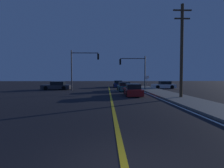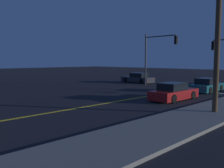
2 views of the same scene
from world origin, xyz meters
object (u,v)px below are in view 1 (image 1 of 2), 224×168
object	(u,v)px
car_distant_tail_teal	(124,87)
traffic_signal_far_left	(81,64)
car_mid_block_navy	(118,84)
car_far_approaching_white	(164,85)
street_sign_corner	(147,81)
utility_pole_right	(182,50)
car_lead_oncoming_charcoal	(57,86)
car_side_waiting_red	(133,90)
traffic_signal_near_right	(135,67)

from	to	relation	value
car_distant_tail_teal	traffic_signal_far_left	world-z (taller)	traffic_signal_far_left
car_mid_block_navy	car_far_approaching_white	size ratio (longest dim) A/B	1.07
traffic_signal_far_left	street_sign_corner	distance (m)	10.29
traffic_signal_far_left	utility_pole_right	bearing A→B (deg)	-42.03
street_sign_corner	car_lead_oncoming_charcoal	bearing A→B (deg)	166.44
car_side_waiting_red	car_distant_tail_teal	bearing A→B (deg)	93.74
car_lead_oncoming_charcoal	traffic_signal_near_right	size ratio (longest dim) A/B	0.86
car_mid_block_navy	traffic_signal_far_left	bearing A→B (deg)	-123.74
car_far_approaching_white	traffic_signal_far_left	distance (m)	15.29
car_mid_block_navy	traffic_signal_near_right	world-z (taller)	traffic_signal_near_right
car_side_waiting_red	traffic_signal_near_right	size ratio (longest dim) A/B	0.84
utility_pole_right	car_lead_oncoming_charcoal	bearing A→B (deg)	142.05
car_mid_block_navy	car_lead_oncoming_charcoal	world-z (taller)	same
car_distant_tail_teal	car_far_approaching_white	size ratio (longest dim) A/B	1.08
car_distant_tail_teal	traffic_signal_near_right	size ratio (longest dim) A/B	0.82
car_mid_block_navy	car_side_waiting_red	xyz separation A→B (m)	(0.64, -16.28, -0.00)
car_mid_block_navy	utility_pole_right	world-z (taller)	utility_pole_right
car_lead_oncoming_charcoal	car_distant_tail_teal	bearing A→B (deg)	-102.18
car_mid_block_navy	car_distant_tail_teal	bearing A→B (deg)	-87.35
car_side_waiting_red	traffic_signal_far_left	xyz separation A→B (m)	(-6.88, 7.29, 3.55)
traffic_signal_far_left	car_lead_oncoming_charcoal	bearing A→B (deg)	155.01
traffic_signal_far_left	car_side_waiting_red	bearing A→B (deg)	-46.66
car_side_waiting_red	utility_pole_right	xyz separation A→B (m)	(4.38, -2.86, 4.23)
car_side_waiting_red	traffic_signal_far_left	size ratio (longest dim) A/B	0.74
car_mid_block_navy	utility_pole_right	distance (m)	20.23
street_sign_corner	car_distant_tail_teal	bearing A→B (deg)	167.67
car_mid_block_navy	traffic_signal_far_left	xyz separation A→B (m)	(-6.25, -8.99, 3.55)
traffic_signal_near_right	street_sign_corner	size ratio (longest dim) A/B	2.38
traffic_signal_far_left	street_sign_corner	xyz separation A→B (m)	(9.86, -1.40, -2.58)
car_side_waiting_red	car_far_approaching_white	world-z (taller)	same
car_distant_tail_teal	car_lead_oncoming_charcoal	size ratio (longest dim) A/B	0.95
utility_pole_right	street_sign_corner	world-z (taller)	utility_pole_right
traffic_signal_far_left	street_sign_corner	size ratio (longest dim) A/B	2.68
car_distant_tail_teal	car_lead_oncoming_charcoal	bearing A→B (deg)	163.84
utility_pole_right	car_side_waiting_red	bearing A→B (deg)	146.89
car_lead_oncoming_charcoal	street_sign_corner	xyz separation A→B (m)	(14.22, -3.43, 0.98)
car_far_approaching_white	street_sign_corner	size ratio (longest dim) A/B	1.81
car_mid_block_navy	car_lead_oncoming_charcoal	bearing A→B (deg)	-145.67
car_mid_block_navy	car_side_waiting_red	distance (m)	16.30
car_mid_block_navy	car_far_approaching_white	bearing A→B (deg)	-29.37
car_far_approaching_white	street_sign_corner	world-z (taller)	street_sign_corner
car_mid_block_navy	car_distant_tail_teal	distance (m)	9.66
car_mid_block_navy	car_side_waiting_red	size ratio (longest dim) A/B	0.97
car_mid_block_navy	utility_pole_right	size ratio (longest dim) A/B	0.48
street_sign_corner	traffic_signal_near_right	bearing A→B (deg)	114.55
traffic_signal_near_right	car_far_approaching_white	bearing A→B (deg)	-152.82
car_far_approaching_white	car_lead_oncoming_charcoal	bearing A→B (deg)	97.65
car_distant_tail_teal	car_side_waiting_red	xyz separation A→B (m)	(0.37, -6.63, 0.00)
car_far_approaching_white	traffic_signal_near_right	distance (m)	7.07
car_side_waiting_red	car_lead_oncoming_charcoal	xyz separation A→B (m)	(-11.24, 9.32, 0.00)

